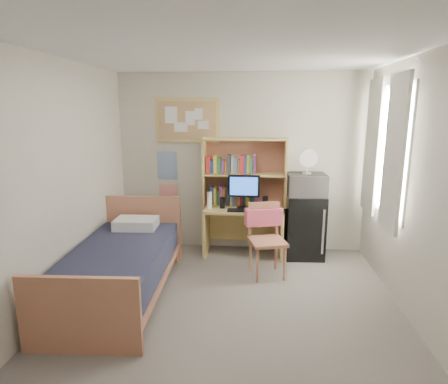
# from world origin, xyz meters

# --- Properties ---
(floor) EXTENTS (3.60, 4.20, 0.02)m
(floor) POSITION_xyz_m (0.00, 0.00, -0.01)
(floor) COLOR slate
(floor) RESTS_ON ground
(ceiling) EXTENTS (3.60, 4.20, 0.02)m
(ceiling) POSITION_xyz_m (0.00, 0.00, 2.60)
(ceiling) COLOR white
(ceiling) RESTS_ON wall_back
(wall_back) EXTENTS (3.60, 0.04, 2.60)m
(wall_back) POSITION_xyz_m (0.00, 2.10, 1.30)
(wall_back) COLOR beige
(wall_back) RESTS_ON floor
(wall_front) EXTENTS (3.60, 0.04, 2.60)m
(wall_front) POSITION_xyz_m (0.00, -2.10, 1.30)
(wall_front) COLOR beige
(wall_front) RESTS_ON floor
(wall_left) EXTENTS (0.04, 4.20, 2.60)m
(wall_left) POSITION_xyz_m (-1.80, 0.00, 1.30)
(wall_left) COLOR beige
(wall_left) RESTS_ON floor
(wall_right) EXTENTS (0.04, 4.20, 2.60)m
(wall_right) POSITION_xyz_m (1.80, 0.00, 1.30)
(wall_right) COLOR beige
(wall_right) RESTS_ON floor
(window_unit) EXTENTS (0.10, 1.40, 1.70)m
(window_unit) POSITION_xyz_m (1.75, 1.20, 1.60)
(window_unit) COLOR white
(window_unit) RESTS_ON wall_right
(curtain_left) EXTENTS (0.04, 0.55, 1.70)m
(curtain_left) POSITION_xyz_m (1.72, 0.80, 1.60)
(curtain_left) COLOR silver
(curtain_left) RESTS_ON wall_right
(curtain_right) EXTENTS (0.04, 0.55, 1.70)m
(curtain_right) POSITION_xyz_m (1.72, 1.60, 1.60)
(curtain_right) COLOR silver
(curtain_right) RESTS_ON wall_right
(bulletin_board) EXTENTS (0.94, 0.03, 0.64)m
(bulletin_board) POSITION_xyz_m (-0.78, 2.08, 1.92)
(bulletin_board) COLOR tan
(bulletin_board) RESTS_ON wall_back
(poster_wave) EXTENTS (0.30, 0.01, 0.42)m
(poster_wave) POSITION_xyz_m (-1.10, 2.09, 1.25)
(poster_wave) COLOR #26539B
(poster_wave) RESTS_ON wall_back
(poster_japan) EXTENTS (0.28, 0.01, 0.36)m
(poster_japan) POSITION_xyz_m (-1.10, 2.09, 0.78)
(poster_japan) COLOR red
(poster_japan) RESTS_ON wall_back
(desk) EXTENTS (1.12, 0.56, 0.70)m
(desk) POSITION_xyz_m (0.07, 1.80, 0.35)
(desk) COLOR #DBBE6B
(desk) RESTS_ON floor
(desk_chair) EXTENTS (0.57, 0.57, 0.93)m
(desk_chair) POSITION_xyz_m (0.39, 1.09, 0.46)
(desk_chair) COLOR #B47555
(desk_chair) RESTS_ON floor
(mini_fridge) EXTENTS (0.56, 0.56, 0.90)m
(mini_fridge) POSITION_xyz_m (0.93, 1.82, 0.45)
(mini_fridge) COLOR black
(mini_fridge) RESTS_ON floor
(bed) EXTENTS (1.12, 2.09, 0.56)m
(bed) POSITION_xyz_m (-1.27, 0.40, 0.28)
(bed) COLOR #1C1E32
(bed) RESTS_ON floor
(hutch) EXTENTS (1.20, 0.31, 0.98)m
(hutch) POSITION_xyz_m (0.07, 1.95, 1.19)
(hutch) COLOR #DBBE6B
(hutch) RESTS_ON desk
(monitor) EXTENTS (0.44, 0.04, 0.47)m
(monitor) POSITION_xyz_m (0.07, 1.74, 0.94)
(monitor) COLOR black
(monitor) RESTS_ON desk
(keyboard) EXTENTS (0.43, 0.14, 0.02)m
(keyboard) POSITION_xyz_m (0.07, 1.60, 0.71)
(keyboard) COLOR black
(keyboard) RESTS_ON desk
(speaker_left) EXTENTS (0.06, 0.06, 0.16)m
(speaker_left) POSITION_xyz_m (-0.23, 1.74, 0.78)
(speaker_left) COLOR black
(speaker_left) RESTS_ON desk
(speaker_right) EXTENTS (0.08, 0.08, 0.18)m
(speaker_right) POSITION_xyz_m (0.37, 1.74, 0.79)
(speaker_right) COLOR black
(speaker_right) RESTS_ON desk
(water_bottle) EXTENTS (0.07, 0.07, 0.24)m
(water_bottle) POSITION_xyz_m (-0.41, 1.70, 0.82)
(water_bottle) COLOR white
(water_bottle) RESTS_ON desk
(hoodie) EXTENTS (0.49, 0.26, 0.23)m
(hoodie) POSITION_xyz_m (0.34, 1.28, 0.72)
(hoodie) COLOR #E5576F
(hoodie) RESTS_ON desk_chair
(microwave) EXTENTS (0.55, 0.43, 0.31)m
(microwave) POSITION_xyz_m (0.93, 1.80, 1.05)
(microwave) COLOR silver
(microwave) RESTS_ON mini_fridge
(desk_fan) EXTENTS (0.26, 0.26, 0.31)m
(desk_fan) POSITION_xyz_m (0.93, 1.80, 1.36)
(desk_fan) COLOR white
(desk_fan) RESTS_ON microwave
(pillow) EXTENTS (0.55, 0.40, 0.13)m
(pillow) POSITION_xyz_m (-1.30, 1.15, 0.63)
(pillow) COLOR white
(pillow) RESTS_ON bed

